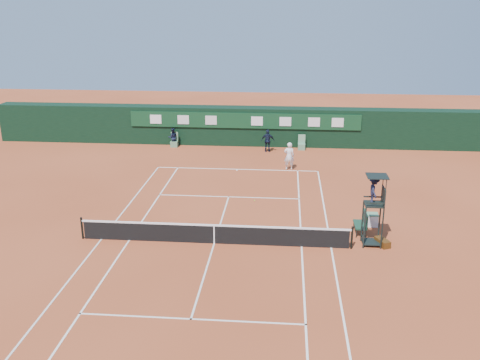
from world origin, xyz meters
name	(u,v)px	position (x,y,z in m)	size (l,w,h in m)	color
ground	(214,243)	(0.00, 0.00, 0.00)	(90.00, 90.00, 0.00)	#AF4C29
court_lines	(214,243)	(0.00, 0.00, 0.01)	(11.05, 23.85, 0.01)	white
tennis_net	(214,234)	(0.00, 0.00, 0.51)	(12.90, 0.10, 1.10)	black
back_wall	(245,126)	(0.00, 18.74, 1.51)	(40.00, 1.65, 3.00)	black
linesman_chair_left	(174,143)	(-5.50, 17.48, 0.32)	(0.55, 0.50, 1.15)	#56835F
linesman_chair_right	(302,146)	(4.50, 17.48, 0.32)	(0.55, 0.50, 1.15)	#578565
umpire_chair	(374,196)	(7.35, 0.50, 2.46)	(0.96, 0.95, 3.42)	black
player_bench	(362,222)	(7.11, 1.80, 0.60)	(0.56, 1.20, 1.10)	#183C2A
tennis_bag	(382,242)	(7.89, 0.46, 0.16)	(0.38, 0.87, 0.33)	black
cooler	(372,220)	(7.75, 2.83, 0.33)	(0.57, 0.57, 0.65)	white
tennis_ball	(254,201)	(1.56, 5.83, 0.04)	(0.08, 0.08, 0.08)	#B4CC2F
player	(289,156)	(3.52, 12.14, 0.96)	(0.70, 0.46, 1.91)	white
ball_kid_left	(173,138)	(-5.61, 17.46, 0.75)	(0.73, 0.57, 1.49)	black
ball_kid_right	(268,141)	(1.91, 16.59, 0.87)	(1.02, 0.43, 1.75)	black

